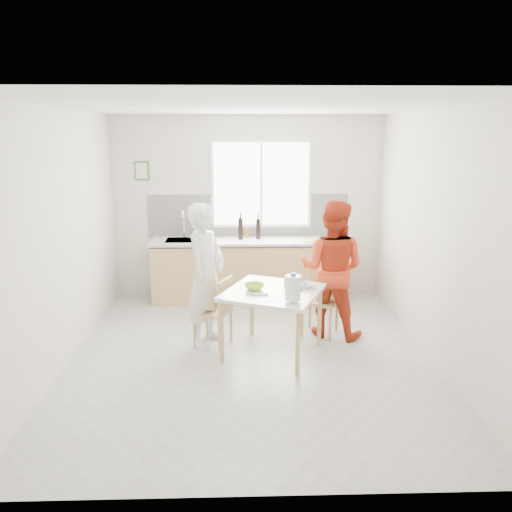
{
  "coord_description": "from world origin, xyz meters",
  "views": [
    {
      "loc": [
        -0.1,
        -5.19,
        2.44
      ],
      "look_at": [
        0.06,
        0.2,
        1.1
      ],
      "focal_mm": 35.0,
      "sensor_mm": 36.0,
      "label": 1
    }
  ],
  "objects_px": {
    "chair_far": "(322,295)",
    "wine_bottle_a": "(241,229)",
    "person_white": "(206,275)",
    "bowl_green": "(254,287)",
    "dining_table": "(273,297)",
    "milk_jug": "(294,288)",
    "chair_left": "(217,308)",
    "person_red": "(332,269)",
    "bowl_white": "(305,285)",
    "wine_bottle_b": "(258,229)"
  },
  "relations": [
    {
      "from": "person_white",
      "to": "person_red",
      "type": "distance_m",
      "value": 1.52
    },
    {
      "from": "person_white",
      "to": "person_red",
      "type": "xyz_separation_m",
      "value": [
        1.5,
        0.22,
        -0.0
      ]
    },
    {
      "from": "person_red",
      "to": "wine_bottle_a",
      "type": "relative_size",
      "value": 5.24
    },
    {
      "from": "wine_bottle_b",
      "to": "wine_bottle_a",
      "type": "bearing_deg",
      "value": -175.18
    },
    {
      "from": "person_white",
      "to": "bowl_green",
      "type": "distance_m",
      "value": 0.63
    },
    {
      "from": "wine_bottle_a",
      "to": "chair_far",
      "type": "bearing_deg",
      "value": -52.79
    },
    {
      "from": "chair_left",
      "to": "chair_far",
      "type": "relative_size",
      "value": 0.92
    },
    {
      "from": "dining_table",
      "to": "wine_bottle_a",
      "type": "height_order",
      "value": "wine_bottle_a"
    },
    {
      "from": "person_red",
      "to": "milk_jug",
      "type": "relative_size",
      "value": 5.87
    },
    {
      "from": "person_white",
      "to": "bowl_white",
      "type": "relative_size",
      "value": 8.37
    },
    {
      "from": "bowl_green",
      "to": "chair_far",
      "type": "bearing_deg",
      "value": 34.09
    },
    {
      "from": "person_red",
      "to": "wine_bottle_b",
      "type": "xyz_separation_m",
      "value": [
        -0.84,
        1.4,
        0.23
      ]
    },
    {
      "from": "dining_table",
      "to": "person_white",
      "type": "xyz_separation_m",
      "value": [
        -0.75,
        0.33,
        0.17
      ]
    },
    {
      "from": "chair_left",
      "to": "bowl_white",
      "type": "bearing_deg",
      "value": 104.2
    },
    {
      "from": "milk_jug",
      "to": "chair_left",
      "type": "bearing_deg",
      "value": 164.63
    },
    {
      "from": "chair_left",
      "to": "bowl_green",
      "type": "height_order",
      "value": "bowl_green"
    },
    {
      "from": "chair_far",
      "to": "wine_bottle_a",
      "type": "relative_size",
      "value": 2.76
    },
    {
      "from": "chair_far",
      "to": "bowl_green",
      "type": "height_order",
      "value": "chair_far"
    },
    {
      "from": "chair_far",
      "to": "person_white",
      "type": "height_order",
      "value": "person_white"
    },
    {
      "from": "person_white",
      "to": "bowl_green",
      "type": "height_order",
      "value": "person_white"
    },
    {
      "from": "chair_far",
      "to": "wine_bottle_a",
      "type": "distance_m",
      "value": 1.76
    },
    {
      "from": "chair_far",
      "to": "bowl_green",
      "type": "relative_size",
      "value": 4.12
    },
    {
      "from": "chair_left",
      "to": "wine_bottle_a",
      "type": "xyz_separation_m",
      "value": [
        0.28,
        1.65,
        0.63
      ]
    },
    {
      "from": "chair_left",
      "to": "person_white",
      "type": "xyz_separation_m",
      "value": [
        -0.12,
        0.05,
        0.39
      ]
    },
    {
      "from": "bowl_white",
      "to": "wine_bottle_a",
      "type": "bearing_deg",
      "value": 111.86
    },
    {
      "from": "dining_table",
      "to": "person_red",
      "type": "distance_m",
      "value": 0.94
    },
    {
      "from": "dining_table",
      "to": "bowl_green",
      "type": "relative_size",
      "value": 5.97
    },
    {
      "from": "chair_left",
      "to": "wine_bottle_a",
      "type": "distance_m",
      "value": 1.79
    },
    {
      "from": "person_white",
      "to": "bowl_green",
      "type": "xyz_separation_m",
      "value": [
        0.55,
        -0.29,
        -0.06
      ]
    },
    {
      "from": "person_white",
      "to": "wine_bottle_b",
      "type": "relative_size",
      "value": 5.59
    },
    {
      "from": "bowl_green",
      "to": "bowl_white",
      "type": "distance_m",
      "value": 0.58
    },
    {
      "from": "chair_far",
      "to": "person_red",
      "type": "relative_size",
      "value": 0.53
    },
    {
      "from": "dining_table",
      "to": "milk_jug",
      "type": "bearing_deg",
      "value": -64.17
    },
    {
      "from": "person_white",
      "to": "milk_jug",
      "type": "bearing_deg",
      "value": -103.64
    },
    {
      "from": "person_red",
      "to": "bowl_white",
      "type": "distance_m",
      "value": 0.58
    },
    {
      "from": "chair_left",
      "to": "person_white",
      "type": "relative_size",
      "value": 0.49
    },
    {
      "from": "chair_left",
      "to": "milk_jug",
      "type": "bearing_deg",
      "value": 74.63
    },
    {
      "from": "dining_table",
      "to": "chair_far",
      "type": "height_order",
      "value": "chair_far"
    },
    {
      "from": "bowl_white",
      "to": "person_red",
      "type": "bearing_deg",
      "value": 49.67
    },
    {
      "from": "wine_bottle_a",
      "to": "person_white",
      "type": "bearing_deg",
      "value": -104.02
    },
    {
      "from": "bowl_white",
      "to": "wine_bottle_b",
      "type": "bearing_deg",
      "value": 104.34
    },
    {
      "from": "milk_jug",
      "to": "wine_bottle_a",
      "type": "relative_size",
      "value": 0.89
    },
    {
      "from": "dining_table",
      "to": "milk_jug",
      "type": "relative_size",
      "value": 4.49
    },
    {
      "from": "chair_left",
      "to": "wine_bottle_b",
      "type": "bearing_deg",
      "value": -174.2
    },
    {
      "from": "chair_far",
      "to": "wine_bottle_b",
      "type": "xyz_separation_m",
      "value": [
        -0.74,
        1.34,
        0.58
      ]
    },
    {
      "from": "chair_left",
      "to": "wine_bottle_a",
      "type": "height_order",
      "value": "wine_bottle_a"
    },
    {
      "from": "person_white",
      "to": "person_red",
      "type": "bearing_deg",
      "value": -58.22
    },
    {
      "from": "bowl_white",
      "to": "milk_jug",
      "type": "height_order",
      "value": "milk_jug"
    },
    {
      "from": "milk_jug",
      "to": "bowl_white",
      "type": "bearing_deg",
      "value": 92.6
    },
    {
      "from": "person_red",
      "to": "wine_bottle_a",
      "type": "height_order",
      "value": "person_red"
    }
  ]
}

